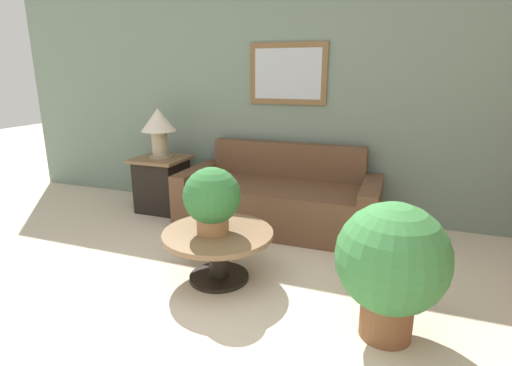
# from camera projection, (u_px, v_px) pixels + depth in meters

# --- Properties ---
(wall_back) EXTENTS (7.98, 0.09, 2.60)m
(wall_back) POSITION_uv_depth(u_px,v_px,m) (316.00, 100.00, 4.34)
(wall_back) COLOR slate
(wall_back) RESTS_ON ground_plane
(couch_main) EXTENTS (2.07, 0.89, 0.85)m
(couch_main) POSITION_uv_depth(u_px,v_px,m) (278.00, 200.00, 4.25)
(couch_main) COLOR brown
(couch_main) RESTS_ON ground_plane
(coffee_table) EXTENTS (0.86, 0.86, 0.41)m
(coffee_table) POSITION_uv_depth(u_px,v_px,m) (218.00, 244.00, 3.12)
(coffee_table) COLOR black
(coffee_table) RESTS_ON ground_plane
(side_table) EXTENTS (0.58, 0.58, 0.64)m
(side_table) POSITION_uv_depth(u_px,v_px,m) (162.00, 183.00, 4.72)
(side_table) COLOR black
(side_table) RESTS_ON ground_plane
(table_lamp) EXTENTS (0.40, 0.40, 0.57)m
(table_lamp) POSITION_uv_depth(u_px,v_px,m) (159.00, 125.00, 4.53)
(table_lamp) COLOR tan
(table_lamp) RESTS_ON side_table
(potted_plant_on_table) EXTENTS (0.44, 0.44, 0.51)m
(potted_plant_on_table) POSITION_uv_depth(u_px,v_px,m) (212.00, 198.00, 3.00)
(potted_plant_on_table) COLOR #9E6B42
(potted_plant_on_table) RESTS_ON coffee_table
(potted_plant_floor) EXTENTS (0.68, 0.68, 0.87)m
(potted_plant_floor) POSITION_uv_depth(u_px,v_px,m) (391.00, 263.00, 2.38)
(potted_plant_floor) COLOR brown
(potted_plant_floor) RESTS_ON ground_plane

